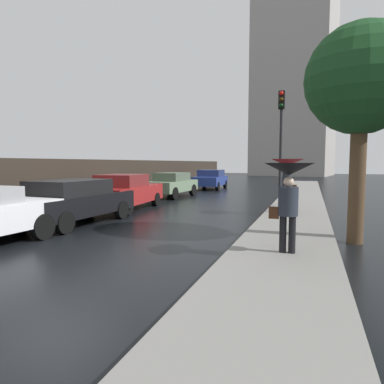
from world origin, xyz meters
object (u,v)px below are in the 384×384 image
(car_red_far_ahead, at_px, (124,192))
(car_green_behind_camera, at_px, (172,184))
(car_black_far_lane, at_px, (73,201))
(car_blue_near_kerb, at_px, (211,179))
(pedestrian_with_umbrella_near, at_px, (288,183))
(traffic_light, at_px, (281,127))
(pedestrian_with_umbrella_far, at_px, (287,168))
(street_tree_near, at_px, (361,81))

(car_red_far_ahead, height_order, car_green_behind_camera, car_red_far_ahead)
(car_green_behind_camera, bearing_deg, car_black_far_lane, 95.85)
(car_blue_near_kerb, bearing_deg, car_black_far_lane, 87.92)
(car_red_far_ahead, relative_size, pedestrian_with_umbrella_near, 2.51)
(car_red_far_ahead, bearing_deg, traffic_light, -161.30)
(pedestrian_with_umbrella_far, relative_size, street_tree_near, 0.38)
(car_black_far_lane, height_order, traffic_light, traffic_light)
(car_green_behind_camera, xyz_separation_m, pedestrian_with_umbrella_far, (6.68, -5.06, 1.01))
(street_tree_near, bearing_deg, car_blue_near_kerb, 117.59)
(car_blue_near_kerb, xyz_separation_m, car_green_behind_camera, (-0.37, -6.64, -0.01))
(car_blue_near_kerb, bearing_deg, street_tree_near, 115.50)
(car_red_far_ahead, bearing_deg, car_blue_near_kerb, -95.45)
(car_green_behind_camera, bearing_deg, car_red_far_ahead, 95.07)
(car_red_far_ahead, xyz_separation_m, street_tree_near, (8.40, -3.44, 3.10))
(car_black_far_lane, bearing_deg, traffic_light, -131.81)
(car_blue_near_kerb, height_order, traffic_light, traffic_light)
(traffic_light, bearing_deg, pedestrian_with_umbrella_far, -78.23)
(car_red_far_ahead, distance_m, traffic_light, 7.16)
(traffic_light, xyz_separation_m, street_tree_near, (2.31, -6.05, 0.40))
(pedestrian_with_umbrella_near, bearing_deg, car_blue_near_kerb, 109.91)
(car_blue_near_kerb, distance_m, car_red_far_ahead, 12.23)
(car_red_far_ahead, xyz_separation_m, pedestrian_with_umbrella_far, (6.53, 0.53, 1.00))
(car_black_far_lane, xyz_separation_m, street_tree_near, (8.18, 0.06, 3.10))
(car_green_behind_camera, relative_size, car_black_far_lane, 0.92)
(pedestrian_with_umbrella_near, xyz_separation_m, pedestrian_with_umbrella_far, (-0.41, 5.97, 0.20))
(pedestrian_with_umbrella_far, bearing_deg, pedestrian_with_umbrella_near, 107.93)
(traffic_light, bearing_deg, car_red_far_ahead, -156.85)
(car_red_far_ahead, relative_size, traffic_light, 0.94)
(car_red_far_ahead, relative_size, car_green_behind_camera, 1.14)
(pedestrian_with_umbrella_far, bearing_deg, traffic_light, -64.26)
(pedestrian_with_umbrella_near, xyz_separation_m, traffic_light, (-0.85, 8.04, 1.90))
(car_black_far_lane, height_order, pedestrian_with_umbrella_near, pedestrian_with_umbrella_near)
(car_red_far_ahead, bearing_deg, pedestrian_with_umbrella_far, -179.82)
(traffic_light, bearing_deg, car_green_behind_camera, 154.50)
(car_green_behind_camera, xyz_separation_m, car_black_far_lane, (0.37, -9.09, 0.01))
(car_green_behind_camera, distance_m, car_black_far_lane, 9.10)
(car_black_far_lane, xyz_separation_m, pedestrian_with_umbrella_near, (6.72, -1.93, 0.79))
(car_red_far_ahead, height_order, car_black_far_lane, car_red_far_ahead)
(car_green_behind_camera, bearing_deg, car_blue_near_kerb, -89.66)
(traffic_light, bearing_deg, car_blue_near_kerb, 121.44)
(car_red_far_ahead, relative_size, pedestrian_with_umbrella_far, 2.33)
(car_red_far_ahead, height_order, pedestrian_with_umbrella_near, pedestrian_with_umbrella_near)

